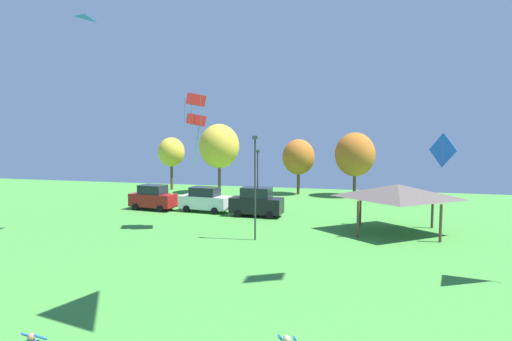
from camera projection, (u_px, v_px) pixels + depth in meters
name	position (u px, v px, depth m)	size (l,w,h in m)	color
kite_flying_2	(196.00, 110.00, 33.91)	(1.90, 1.84, 5.43)	red
kite_flying_4	(73.00, 26.00, 31.49)	(1.70, 2.10, 0.16)	blue
kite_flying_7	(443.00, 150.00, 34.85)	(1.77, 2.04, 2.67)	blue
parked_car_leftmost	(153.00, 198.00, 43.27)	(4.62, 2.40, 2.38)	maroon
parked_car_second_from_left	(205.00, 200.00, 42.17)	(4.81, 2.41, 2.31)	silver
parked_car_third_from_left	(256.00, 202.00, 39.94)	(4.65, 2.19, 2.57)	black
park_pavilion	(398.00, 191.00, 33.45)	(7.05, 5.95, 3.60)	brown
light_post_0	(258.00, 179.00, 39.68)	(0.36, 0.20, 5.86)	#2D2D33
light_post_1	(255.00, 182.00, 31.07)	(0.36, 0.20, 7.18)	#2D2D33
treeline_tree_0	(171.00, 152.00, 57.80)	(3.34, 3.34, 6.64)	brown
treeline_tree_1	(219.00, 146.00, 54.52)	(4.79, 4.79, 8.29)	brown
treeline_tree_2	(299.00, 157.00, 53.45)	(3.77, 3.77, 6.50)	brown
treeline_tree_3	(355.00, 155.00, 51.87)	(4.54, 4.54, 7.30)	brown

